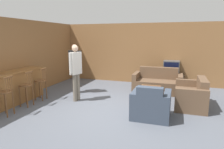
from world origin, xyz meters
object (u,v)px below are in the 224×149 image
Objects in this scene: coffee_table at (149,90)px; person_by_window at (75,66)px; tv_unit at (171,80)px; bar_chair_mid at (26,88)px; bar_chair_far at (41,83)px; armchair_near at (151,106)px; loveseat_right at (192,96)px; bar_chair_near at (5,95)px; couch_far at (157,83)px; book_on_table at (149,87)px; tv at (171,67)px; person_by_counter at (76,69)px.

coffee_table is 0.57× the size of person_by_window.
bar_chair_mid is at bearing -135.94° from tv_unit.
armchair_near is (3.58, -0.39, -0.23)m from bar_chair_far.
bar_chair_near is at bearing -153.99° from loveseat_right.
person_by_window reaches higher than couch_far.
coffee_table is 4.39× the size of book_on_table.
loveseat_right is 1.39× the size of tv_unit.
coffee_table is at bearing 175.83° from loveseat_right.
coffee_table is 1.59× the size of tv.
bar_chair_mid is 1.66× the size of tv.
person_by_window reaches higher than coffee_table.
coffee_table is at bearing -104.44° from tv.
person_by_counter reaches higher than couch_far.
book_on_table reaches higher than coffee_table.
bar_chair_mid is at bearing -141.14° from person_by_counter.
tv_unit is 1.63× the size of tv.
person_by_counter reaches higher than bar_chair_far.
bar_chair_near reaches higher than tv_unit.
coffee_table is (-0.22, 1.32, 0.04)m from armchair_near.
bar_chair_far is 4.10m from couch_far.
armchair_near is 3.34m from person_by_window.
tv_unit is (0.57, 2.22, -0.09)m from coffee_table.
couch_far is 0.99× the size of person_by_counter.
couch_far is at bearing 45.39° from bar_chair_near.
person_by_window is (-2.69, 0.18, 0.63)m from coffee_table.
loveseat_right is at bearing 10.34° from bar_chair_far.
loveseat_right is 4.00m from person_by_window.
loveseat_right is (1.11, -1.30, -0.00)m from couch_far.
person_by_counter is (1.14, 0.27, 0.46)m from bar_chair_far.
armchair_near is at bearing 4.22° from bar_chair_mid.
coffee_table is at bearing -3.74° from person_by_window.
bar_chair_far is at bearing 173.84° from armchair_near.
coffee_table is 0.10m from book_on_table.
tv_unit is at bearing 38.74° from bar_chair_far.
person_by_window reaches higher than bar_chair_mid.
loveseat_right is 2.26× the size of tv.
tv is (0.35, 3.53, 0.48)m from armchair_near.
person_by_counter reaches higher than tv_unit.
loveseat_right is at bearing 17.94° from bar_chair_mid.
tv is at bearing 38.71° from bar_chair_far.
tv is at bearing 74.34° from book_on_table.
person_by_counter is (-2.35, -1.87, 0.70)m from couch_far.
loveseat_right is at bearing 26.01° from bar_chair_near.
bar_chair_far is 5.04m from tv.
armchair_near is 0.94× the size of coffee_table.
bar_chair_mid is 3.72m from coffee_table.
couch_far is at bearing 81.54° from book_on_table.
bar_chair_mid reaches higher than couch_far.
person_by_counter is at bearing 164.97° from armchair_near.
loveseat_right is at bearing -6.75° from book_on_table.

